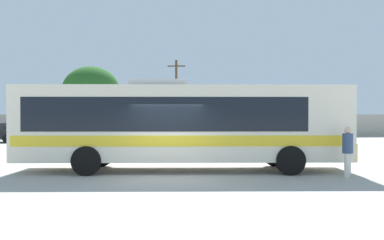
{
  "coord_description": "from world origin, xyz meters",
  "views": [
    {
      "loc": [
        -0.71,
        -13.79,
        2.14
      ],
      "look_at": [
        1.39,
        4.76,
        1.89
      ],
      "focal_mm": 38.04,
      "sensor_mm": 36.0,
      "label": 1
    }
  ],
  "objects_px": {
    "parked_car_second_red": "(79,132)",
    "roadside_tree_midleft": "(91,90)",
    "attendant_by_bus_door": "(348,149)",
    "utility_pole_near": "(176,96)",
    "coach_bus_cream_yellow": "(179,122)"
  },
  "relations": [
    {
      "from": "attendant_by_bus_door",
      "to": "parked_car_second_red",
      "type": "xyz_separation_m",
      "value": [
        -12.03,
        20.21,
        -0.21
      ]
    },
    {
      "from": "coach_bus_cream_yellow",
      "to": "roadside_tree_midleft",
      "type": "distance_m",
      "value": 29.77
    },
    {
      "from": "roadside_tree_midleft",
      "to": "parked_car_second_red",
      "type": "bearing_deg",
      "value": -87.28
    },
    {
      "from": "coach_bus_cream_yellow",
      "to": "attendant_by_bus_door",
      "type": "relative_size",
      "value": 7.24
    },
    {
      "from": "coach_bus_cream_yellow",
      "to": "parked_car_second_red",
      "type": "bearing_deg",
      "value": 110.25
    },
    {
      "from": "coach_bus_cream_yellow",
      "to": "utility_pole_near",
      "type": "distance_m",
      "value": 26.06
    },
    {
      "from": "attendant_by_bus_door",
      "to": "parked_car_second_red",
      "type": "distance_m",
      "value": 23.52
    },
    {
      "from": "attendant_by_bus_door",
      "to": "utility_pole_near",
      "type": "height_order",
      "value": "utility_pole_near"
    },
    {
      "from": "coach_bus_cream_yellow",
      "to": "attendant_by_bus_door",
      "type": "distance_m",
      "value": 6.07
    },
    {
      "from": "coach_bus_cream_yellow",
      "to": "parked_car_second_red",
      "type": "distance_m",
      "value": 18.95
    },
    {
      "from": "attendant_by_bus_door",
      "to": "utility_pole_near",
      "type": "distance_m",
      "value": 28.77
    },
    {
      "from": "coach_bus_cream_yellow",
      "to": "utility_pole_near",
      "type": "bearing_deg",
      "value": 86.02
    },
    {
      "from": "parked_car_second_red",
      "to": "roadside_tree_midleft",
      "type": "height_order",
      "value": "roadside_tree_midleft"
    },
    {
      "from": "parked_car_second_red",
      "to": "attendant_by_bus_door",
      "type": "bearing_deg",
      "value": -59.24
    },
    {
      "from": "roadside_tree_midleft",
      "to": "utility_pole_near",
      "type": "bearing_deg",
      "value": -17.92
    }
  ]
}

